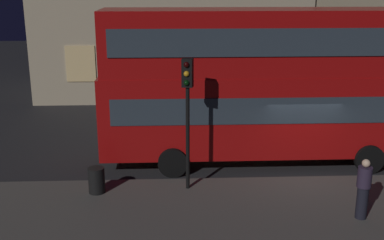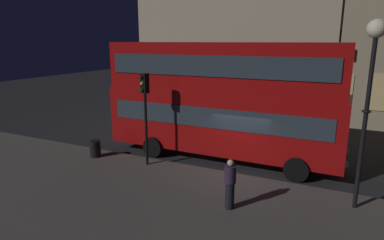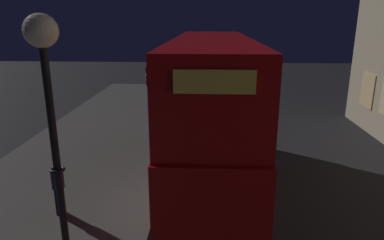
% 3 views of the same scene
% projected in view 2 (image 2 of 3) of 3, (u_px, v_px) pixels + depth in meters
% --- Properties ---
extents(ground_plane, '(80.00, 80.00, 0.00)m').
position_uv_depth(ground_plane, '(239.00, 172.00, 14.50)').
color(ground_plane, '#232326').
extents(sidewalk_slab, '(44.00, 7.56, 0.12)m').
position_uv_depth(sidewalk_slab, '(199.00, 216.00, 10.72)').
color(sidewalk_slab, '#4C4944').
rests_on(sidewalk_slab, ground).
extents(double_decker_bus, '(11.21, 2.88, 5.53)m').
position_uv_depth(double_decker_bus, '(221.00, 96.00, 15.47)').
color(double_decker_bus, '#9E0C0C').
rests_on(double_decker_bus, ground).
extents(traffic_light_near_kerb, '(0.37, 0.39, 4.12)m').
position_uv_depth(traffic_light_near_kerb, '(145.00, 100.00, 14.31)').
color(traffic_light_near_kerb, black).
rests_on(traffic_light_near_kerb, sidewalk_slab).
extents(street_lamp, '(0.58, 0.58, 6.12)m').
position_uv_depth(street_lamp, '(372.00, 67.00, 10.05)').
color(street_lamp, black).
rests_on(street_lamp, sidewalk_slab).
extents(pedestrian, '(0.39, 0.39, 1.73)m').
position_uv_depth(pedestrian, '(230.00, 184.00, 10.89)').
color(pedestrian, black).
rests_on(pedestrian, sidewalk_slab).
extents(litter_bin, '(0.51, 0.51, 0.81)m').
position_uv_depth(litter_bin, '(95.00, 149.00, 15.93)').
color(litter_bin, black).
rests_on(litter_bin, sidewalk_slab).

